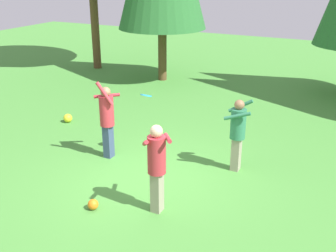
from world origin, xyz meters
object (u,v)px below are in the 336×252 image
Objects in this scene: frisbee at (146,95)px; person_bystander at (157,161)px; ball_orange at (93,204)px; person_thrower at (107,116)px; ball_yellow at (68,118)px; person_catcher at (238,129)px.

person_bystander is at bearing -56.39° from frisbee.
ball_orange is (-1.13, -0.51, -0.95)m from person_bystander.
person_thrower reaches higher than ball_yellow.
ball_orange is (1.03, -2.07, -0.96)m from person_thrower.
person_thrower reaches higher than ball_orange.
person_catcher is 0.96× the size of person_bystander.
ball_yellow is (-5.41, 0.70, -0.87)m from person_catcher.
frisbee reaches higher than ball_yellow.
person_catcher is 2.24m from frisbee.
ball_yellow is at bearing 134.74° from ball_orange.
person_bystander reaches higher than person_catcher.
person_catcher is at bearing 55.10° from ball_orange.
person_catcher is 5.57× the size of frisbee.
frisbee is (0.82, 0.44, 0.50)m from person_thrower.
ball_yellow is at bearing -14.87° from person_catcher.
ball_yellow is at bearing 163.22° from frisbee.
frisbee is at bearing 0.00° from person_thrower.
person_catcher reaches higher than ball_orange.
frisbee is (-2.15, -0.28, 0.56)m from person_catcher.
person_catcher is at bearing 7.53° from frisbee.
person_bystander is at bearing 62.74° from person_catcher.
person_catcher is 8.11× the size of ball_orange.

